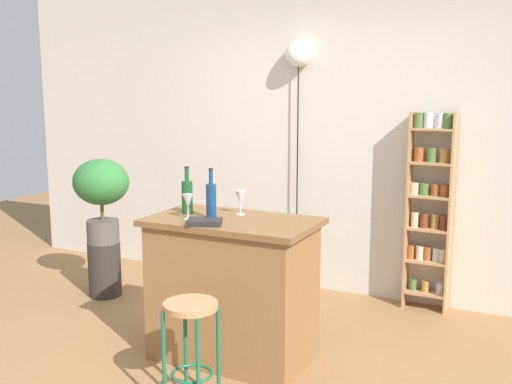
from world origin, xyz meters
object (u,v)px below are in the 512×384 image
bottle_vinegar (211,200)px  wine_glass_center (188,201)px  potted_plant (101,189)px  wine_glass_left (240,197)px  bar_stool (191,331)px  pendant_globe_light (299,56)px  bottle_olive_oil (187,196)px  cookbook (204,222)px  plant_stool (105,269)px  spice_shelf (430,205)px

bottle_vinegar → wine_glass_center: (-0.14, -0.06, -0.01)m
potted_plant → wine_glass_left: potted_plant is taller
bottle_vinegar → wine_glass_center: bearing=-155.6°
bar_stool → wine_glass_center: bearing=123.0°
pendant_globe_light → wine_glass_center: bearing=-92.8°
pendant_globe_light → potted_plant: bearing=-146.1°
bottle_olive_oil → bottle_vinegar: 0.25m
wine_glass_left → cookbook: 0.39m
bottle_olive_oil → wine_glass_left: bottle_olive_oil is taller
wine_glass_left → pendant_globe_light: pendant_globe_light is taller
plant_stool → bottle_olive_oil: bearing=-24.9°
spice_shelf → cookbook: size_ratio=7.66×
wine_glass_center → cookbook: size_ratio=0.78×
spice_shelf → cookbook: bearing=-121.7°
potted_plant → plant_stool: bearing=-90.0°
bottle_olive_oil → wine_glass_left: 0.36m
bottle_olive_oil → cookbook: bearing=-41.1°
wine_glass_left → plant_stool: bearing=164.1°
bottle_olive_oil → wine_glass_center: bottle_olive_oil is taller
plant_stool → cookbook: 1.87m
wine_glass_left → wine_glass_center: 0.37m
bottle_olive_oil → cookbook: bottle_olive_oil is taller
wine_glass_center → cookbook: bearing=-27.8°
spice_shelf → potted_plant: size_ratio=2.21×
wine_glass_center → wine_glass_left: bearing=48.5°
bottle_olive_oil → pendant_globe_light: size_ratio=0.15×
potted_plant → pendant_globe_light: bearing=33.9°
plant_stool → potted_plant: 0.70m
potted_plant → cookbook: potted_plant is taller
bar_stool → wine_glass_center: (-0.36, 0.55, 0.61)m
bar_stool → potted_plant: potted_plant is taller
potted_plant → bottle_olive_oil: size_ratio=2.27×
bottle_vinegar → pendant_globe_light: 1.88m
spice_shelf → bottle_vinegar: (-1.11, -1.56, 0.21)m
spice_shelf → wine_glass_left: bearing=-126.6°
bar_stool → bottle_olive_oil: bearing=123.2°
plant_stool → potted_plant: bearing=90.0°
bottle_vinegar → wine_glass_center: bottle_vinegar is taller
cookbook → pendant_globe_light: bearing=70.2°
bar_stool → bottle_vinegar: size_ratio=1.87×
plant_stool → wine_glass_left: (1.57, -0.45, 0.83)m
bottle_olive_oil → plant_stool: bearing=155.1°
plant_stool → bottle_vinegar: (1.47, -0.66, 0.84)m
bottle_vinegar → pendant_globe_light: pendant_globe_light is taller
bar_stool → wine_glass_center: wine_glass_center is taller
cookbook → pendant_globe_light: pendant_globe_light is taller
bottle_olive_oil → bottle_vinegar: (0.24, -0.09, 0.00)m
cookbook → spice_shelf: bearing=35.3°
potted_plant → wine_glass_left: 1.64m
plant_stool → bar_stool: bearing=-37.0°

